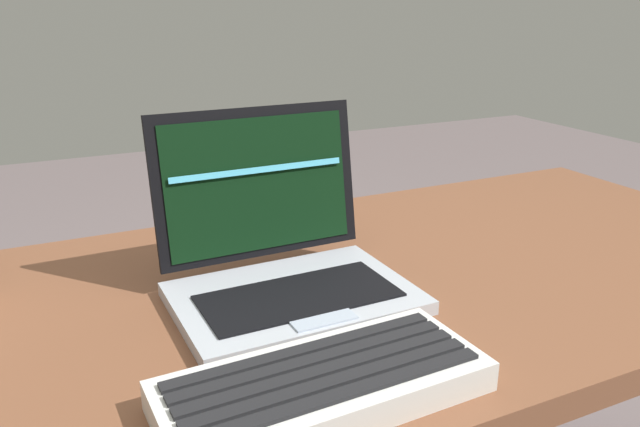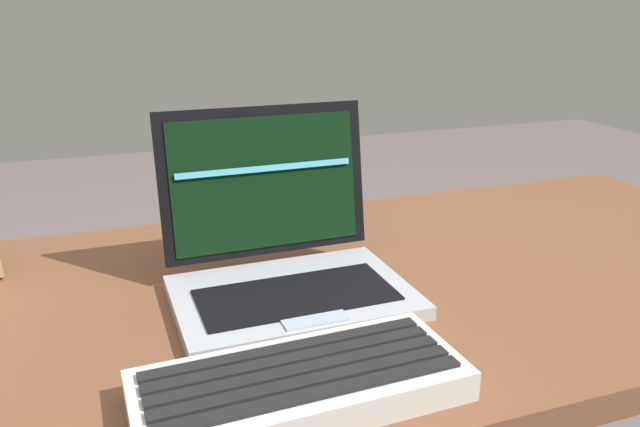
# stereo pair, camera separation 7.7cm
# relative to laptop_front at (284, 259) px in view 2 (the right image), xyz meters

# --- Properties ---
(desk) EXTENTS (1.51, 0.68, 0.70)m
(desk) POSITION_rel_laptop_front_xyz_m (0.10, 0.00, -0.13)
(desk) COLOR brown
(desk) RESTS_ON ground
(laptop_front) EXTENTS (0.31, 0.25, 0.24)m
(laptop_front) POSITION_rel_laptop_front_xyz_m (0.00, 0.00, 0.00)
(laptop_front) COLOR #B2B9C4
(laptop_front) RESTS_ON desk
(external_keyboard) EXTENTS (0.33, 0.15, 0.04)m
(external_keyboard) POSITION_rel_laptop_front_xyz_m (-0.05, -0.24, -0.03)
(external_keyboard) COLOR silver
(external_keyboard) RESTS_ON desk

